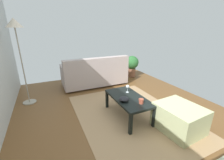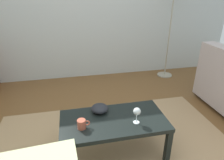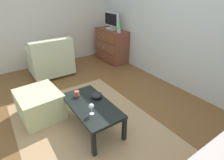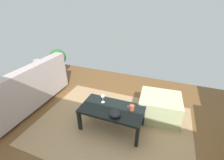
{
  "view_description": "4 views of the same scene",
  "coord_description": "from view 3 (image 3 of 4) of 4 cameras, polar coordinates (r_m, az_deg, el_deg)",
  "views": [
    {
      "loc": [
        -1.98,
        1.19,
        1.62
      ],
      "look_at": [
        0.29,
        0.14,
        0.75
      ],
      "focal_mm": 24.08,
      "sensor_mm": 36.0,
      "label": 1
    },
    {
      "loc": [
        -0.15,
        -1.66,
        1.52
      ],
      "look_at": [
        0.18,
        -0.15,
        0.82
      ],
      "focal_mm": 31.41,
      "sensor_mm": 36.0,
      "label": 2
    },
    {
      "loc": [
        2.08,
        -1.08,
        1.87
      ],
      "look_at": [
        0.33,
        0.11,
        0.77
      ],
      "focal_mm": 28.79,
      "sensor_mm": 36.0,
      "label": 3
    },
    {
      "loc": [
        -0.5,
        1.66,
        1.95
      ],
      "look_at": [
        0.16,
        -0.07,
        0.95
      ],
      "focal_mm": 24.6,
      "sensor_mm": 36.0,
      "label": 4
    }
  ],
  "objects": [
    {
      "name": "ground_plane",
      "position": [
        3.01,
        -5.47,
        -11.71
      ],
      "size": [
        5.94,
        4.41,
        0.05
      ],
      "primitive_type": "cube",
      "color": "brown"
    },
    {
      "name": "wall_accent_rear",
      "position": [
        3.73,
        22.06,
        16.81
      ],
      "size": [
        5.94,
        0.12,
        2.61
      ],
      "primitive_type": "cube",
      "color": "silver",
      "rests_on": "ground_plane"
    },
    {
      "name": "wall_plain_left",
      "position": [
        4.96,
        -22.83,
        18.87
      ],
      "size": [
        0.12,
        4.41,
        2.61
      ],
      "primitive_type": "cube",
      "color": "beige",
      "rests_on": "ground_plane"
    },
    {
      "name": "area_rug",
      "position": [
        2.79,
        -7.1,
        -14.81
      ],
      "size": [
        2.6,
        1.9,
        0.01
      ],
      "primitive_type": "cube",
      "color": "tan",
      "rests_on": "ground_plane"
    },
    {
      "name": "dresser",
      "position": [
        5.09,
        -0.24,
        10.95
      ],
      "size": [
        1.01,
        0.49,
        0.86
      ],
      "color": "brown",
      "rests_on": "ground_plane"
    },
    {
      "name": "tv",
      "position": [
        4.98,
        -0.19,
        18.31
      ],
      "size": [
        0.58,
        0.18,
        0.43
      ],
      "color": "silver",
      "rests_on": "dresser"
    },
    {
      "name": "lava_lamp",
      "position": [
        4.6,
        2.25,
        16.59
      ],
      "size": [
        0.09,
        0.09,
        0.33
      ],
      "color": "#B7B7BC",
      "rests_on": "dresser"
    },
    {
      "name": "coffee_table",
      "position": [
        2.6,
        -6.63,
        -8.55
      ],
      "size": [
        1.01,
        0.53,
        0.4
      ],
      "color": "black",
      "rests_on": "ground_plane"
    },
    {
      "name": "wine_glass",
      "position": [
        2.32,
        -6.57,
        -8.36
      ],
      "size": [
        0.07,
        0.07,
        0.16
      ],
      "color": "silver",
      "rests_on": "coffee_table"
    },
    {
      "name": "mug",
      "position": [
        2.75,
        -11.03,
        -4.32
      ],
      "size": [
        0.11,
        0.08,
        0.08
      ],
      "color": "#B6543D",
      "rests_on": "coffee_table"
    },
    {
      "name": "bowl_decorative",
      "position": [
        2.69,
        -4.93,
        -4.83
      ],
      "size": [
        0.17,
        0.17,
        0.08
      ],
      "primitive_type": "ellipsoid",
      "color": "black",
      "rests_on": "coffee_table"
    },
    {
      "name": "armchair",
      "position": [
        4.43,
        -18.79,
        5.88
      ],
      "size": [
        0.8,
        0.91,
        0.88
      ],
      "color": "#332319",
      "rests_on": "ground_plane"
    },
    {
      "name": "ottoman",
      "position": [
        3.1,
        -21.97,
        -7.13
      ],
      "size": [
        0.74,
        0.65,
        0.43
      ],
      "primitive_type": "cube",
      "rotation": [
        0.0,
        0.0,
        0.07
      ],
      "color": "beige",
      "rests_on": "ground_plane"
    }
  ]
}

